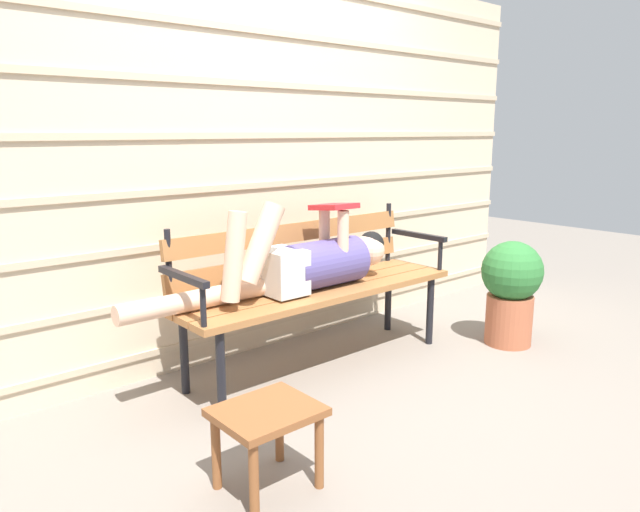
% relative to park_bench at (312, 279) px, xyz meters
% --- Properties ---
extents(ground_plane, '(12.00, 12.00, 0.00)m').
position_rel_park_bench_xyz_m(ground_plane, '(-0.00, -0.17, -0.51)').
color(ground_plane, gray).
extents(house_siding, '(4.72, 0.08, 2.34)m').
position_rel_park_bench_xyz_m(house_siding, '(-0.00, 0.44, 0.66)').
color(house_siding, beige).
rests_on(house_siding, ground).
extents(park_bench, '(1.75, 0.48, 0.87)m').
position_rel_park_bench_xyz_m(park_bench, '(0.00, 0.00, 0.00)').
color(park_bench, '#9E6638').
rests_on(park_bench, ground).
extents(reclining_person, '(1.65, 0.27, 0.53)m').
position_rel_park_bench_xyz_m(reclining_person, '(-0.11, -0.07, 0.12)').
color(reclining_person, '#514784').
extents(footstool, '(0.37, 0.32, 0.33)m').
position_rel_park_bench_xyz_m(footstool, '(-0.93, -0.85, -0.25)').
color(footstool, brown).
rests_on(footstool, ground).
extents(potted_plant, '(0.38, 0.38, 0.67)m').
position_rel_park_bench_xyz_m(potted_plant, '(1.15, -0.58, -0.14)').
color(potted_plant, '#AD5B3D').
rests_on(potted_plant, ground).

